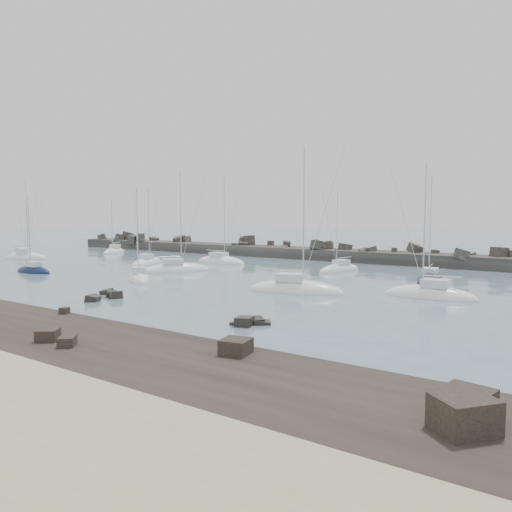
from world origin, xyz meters
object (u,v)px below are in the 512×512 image
Objects in this scene: sailboat_13 at (114,252)px; sailboat_0 at (27,258)px; sailboat_4 at (221,262)px; sailboat_9 at (430,296)px; sailboat_2 at (33,272)px; sailboat_14 at (25,257)px; sailboat_1 at (147,263)px; sailboat_5 at (139,279)px; sailboat_7 at (295,291)px; sailboat_3 at (176,270)px; sailboat_6 at (340,270)px; sailboat_8 at (429,280)px.

sailboat_0 is at bearing -98.13° from sailboat_13.
sailboat_0 reaches higher than sailboat_13.
sailboat_4 is 1.07× the size of sailboat_9.
sailboat_14 is (-21.46, 11.59, -0.00)m from sailboat_2.
sailboat_1 is 45.29m from sailboat_9.
sailboat_7 is at bearing 8.40° from sailboat_5.
sailboat_4 is at bearing -6.17° from sailboat_13.
sailboat_3 is 1.07× the size of sailboat_9.
sailboat_9 is at bearing 19.74° from sailboat_7.
sailboat_13 is (-31.70, 15.65, 0.01)m from sailboat_3.
sailboat_7 is 58.27m from sailboat_13.
sailboat_14 is (-54.21, -13.53, 0.01)m from sailboat_6.
sailboat_1 is at bearing -173.17° from sailboat_8.
sailboat_4 reaches higher than sailboat_1.
sailboat_6 is 0.90× the size of sailboat_8.
sailboat_8 is at bearing -5.13° from sailboat_4.
sailboat_6 is at bearing 137.58° from sailboat_9.
sailboat_4 is (12.46, 24.40, -0.01)m from sailboat_2.
sailboat_8 is (28.67, 18.48, -0.02)m from sailboat_5.
sailboat_4 reaches higher than sailboat_8.
sailboat_8 is 68.08m from sailboat_14.
sailboat_0 is 1.22× the size of sailboat_2.
sailboat_2 is 32.47m from sailboat_13.
sailboat_3 reaches higher than sailboat_13.
sailboat_4 is 22.01m from sailboat_5.
sailboat_5 is at bearing -73.61° from sailboat_3.
sailboat_2 is at bearing -58.19° from sailboat_13.
sailboat_6 is at bearing 14.01° from sailboat_14.
sailboat_14 reaches higher than sailboat_5.
sailboat_4 is at bearing 174.87° from sailboat_8.
sailboat_13 is at bearing 173.83° from sailboat_4.
sailboat_8 is at bearing 24.99° from sailboat_2.
sailboat_4 reaches higher than sailboat_9.
sailboat_2 is 0.67× the size of sailboat_3.
sailboat_3 is 0.97× the size of sailboat_14.
sailboat_13 is at bearing 152.33° from sailboat_1.
sailboat_9 reaches higher than sailboat_5.
sailboat_2 is 37.39m from sailboat_7.
sailboat_4 is 1.12× the size of sailboat_8.
sailboat_7 reaches higher than sailboat_2.
sailboat_4 is 33.59m from sailboat_8.
sailboat_14 reaches higher than sailboat_13.
sailboat_0 is 34.83m from sailboat_4.
sailboat_5 reaches higher than sailboat_2.
sailboat_6 is (52.28, 14.48, -0.02)m from sailboat_0.
sailboat_2 is 50.13m from sailboat_9.
sailboat_1 is 16.94m from sailboat_2.
sailboat_9 is (49.09, 10.18, 0.01)m from sailboat_2.
sailboat_5 is 27.08m from sailboat_6.
sailboat_13 is (-21.35, 11.19, 0.02)m from sailboat_1.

